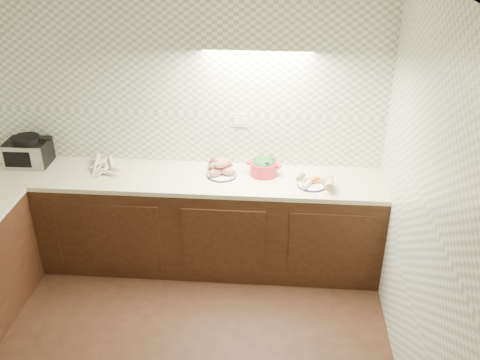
# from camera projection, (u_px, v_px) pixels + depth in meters

# --- Properties ---
(room) EXTENTS (3.60, 3.60, 2.60)m
(room) POSITION_uv_depth(u_px,v_px,m) (117.00, 186.00, 2.96)
(room) COLOR black
(room) RESTS_ON ground
(counter) EXTENTS (3.60, 3.60, 0.90)m
(counter) POSITION_uv_depth(u_px,v_px,m) (72.00, 273.00, 4.16)
(counter) COLOR black
(counter) RESTS_ON ground
(toaster_oven) EXTENTS (0.37, 0.29, 0.26)m
(toaster_oven) POSITION_uv_depth(u_px,v_px,m) (28.00, 152.00, 4.77)
(toaster_oven) COLOR black
(toaster_oven) RESTS_ON counter
(parsnip_pile) EXTENTS (0.38, 0.38, 0.08)m
(parsnip_pile) POSITION_uv_depth(u_px,v_px,m) (108.00, 167.00, 4.70)
(parsnip_pile) COLOR #F5F0C3
(parsnip_pile) RESTS_ON counter
(sweet_potato_plate) EXTENTS (0.26, 0.26, 0.16)m
(sweet_potato_plate) POSITION_uv_depth(u_px,v_px,m) (222.00, 169.00, 4.60)
(sweet_potato_plate) COLOR #131940
(sweet_potato_plate) RESTS_ON counter
(onion_bowl) EXTENTS (0.16, 0.16, 0.13)m
(onion_bowl) POSITION_uv_depth(u_px,v_px,m) (218.00, 164.00, 4.71)
(onion_bowl) COLOR black
(onion_bowl) RESTS_ON counter
(dutch_oven) EXTENTS (0.30, 0.28, 0.17)m
(dutch_oven) POSITION_uv_depth(u_px,v_px,m) (264.00, 166.00, 4.61)
(dutch_oven) COLOR red
(dutch_oven) RESTS_ON counter
(veg_plate) EXTENTS (0.33, 0.26, 0.12)m
(veg_plate) POSITION_uv_depth(u_px,v_px,m) (318.00, 181.00, 4.45)
(veg_plate) COLOR #131940
(veg_plate) RESTS_ON counter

